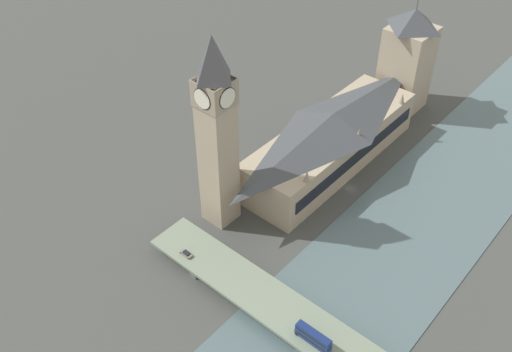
# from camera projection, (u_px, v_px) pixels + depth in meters

# --- Properties ---
(ground_plane) EXTENTS (600.00, 600.00, 0.00)m
(ground_plane) POSITION_uv_depth(u_px,v_px,m) (350.00, 188.00, 228.96)
(ground_plane) COLOR #424442
(river_water) EXTENTS (49.22, 360.00, 0.30)m
(river_water) POSITION_uv_depth(u_px,v_px,m) (419.00, 223.00, 213.59)
(river_water) COLOR #4C6066
(river_water) RESTS_ON ground_plane
(parliament_hall) EXTENTS (26.63, 88.63, 25.04)m
(parliament_hall) POSITION_uv_depth(u_px,v_px,m) (331.00, 139.00, 233.60)
(parliament_hall) COLOR tan
(parliament_hall) RESTS_ON ground_plane
(clock_tower) EXTENTS (11.65, 11.65, 74.78)m
(clock_tower) POSITION_uv_depth(u_px,v_px,m) (217.00, 130.00, 190.82)
(clock_tower) COLOR tan
(clock_tower) RESTS_ON ground_plane
(victoria_tower) EXTENTS (19.15, 19.15, 52.96)m
(victoria_tower) POSITION_uv_depth(u_px,v_px,m) (407.00, 60.00, 259.31)
(victoria_tower) COLOR tan
(victoria_tower) RESTS_ON ground_plane
(road_bridge) EXTENTS (130.44, 16.08, 5.06)m
(road_bridge) POSITION_uv_depth(u_px,v_px,m) (314.00, 332.00, 172.43)
(road_bridge) COLOR #5D6A59
(road_bridge) RESTS_ON ground_plane
(double_decker_bus_lead) EXTENTS (11.88, 2.61, 5.02)m
(double_decker_bus_lead) POSITION_uv_depth(u_px,v_px,m) (313.00, 337.00, 166.86)
(double_decker_bus_lead) COLOR navy
(double_decker_bus_lead) RESTS_ON road_bridge
(car_southbound_mid) EXTENTS (4.68, 1.84, 1.40)m
(car_southbound_mid) POSITION_uv_depth(u_px,v_px,m) (186.00, 254.00, 194.48)
(car_southbound_mid) COLOR slate
(car_southbound_mid) RESTS_ON road_bridge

